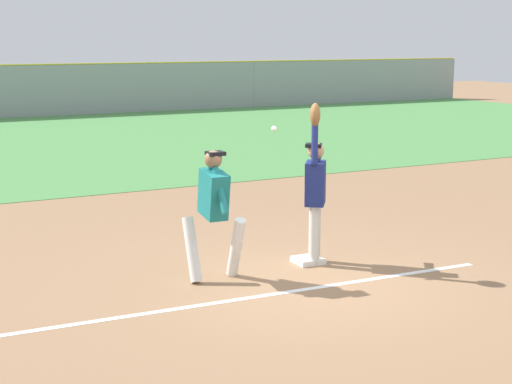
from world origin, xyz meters
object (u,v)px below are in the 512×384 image
object	(u,v)px
runner	(214,206)
parked_car_blue	(7,96)
fielder	(315,186)
first_base	(308,260)
baseball	(274,129)
parked_car_green	(122,92)

from	to	relation	value
runner	parked_car_blue	bearing A→B (deg)	86.76
fielder	runner	distance (m)	1.58
first_base	fielder	size ratio (longest dim) A/B	0.17
parked_car_blue	baseball	bearing A→B (deg)	-92.66
first_base	parked_car_green	world-z (taller)	parked_car_green
fielder	parked_car_blue	xyz separation A→B (m)	(0.69, 26.15, -0.45)
baseball	parked_car_blue	world-z (taller)	baseball
fielder	parked_car_blue	distance (m)	26.16
first_base	parked_car_blue	size ratio (longest dim) A/B	0.09
runner	parked_car_green	xyz separation A→B (m)	(7.61, 26.88, -0.32)
fielder	baseball	bearing A→B (deg)	15.11
parked_car_green	parked_car_blue	bearing A→B (deg)	-175.83
runner	fielder	bearing A→B (deg)	3.47
baseball	parked_car_green	world-z (taller)	baseball
parked_car_blue	parked_car_green	xyz separation A→B (m)	(5.35, 0.68, 0.00)
first_base	fielder	bearing A→B (deg)	-39.63
first_base	parked_car_green	size ratio (longest dim) A/B	0.08
parked_car_blue	parked_car_green	size ratio (longest dim) A/B	0.98
runner	parked_car_blue	distance (m)	26.30
first_base	runner	xyz separation A→B (m)	(-1.51, -0.10, 0.96)
runner	baseball	bearing A→B (deg)	15.90
baseball	parked_car_green	xyz separation A→B (m)	(6.58, 26.62, -1.25)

